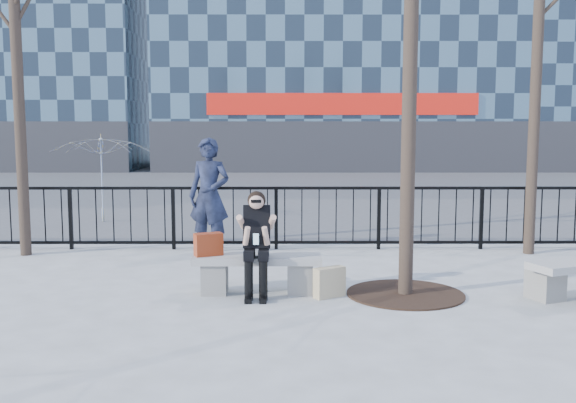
{
  "coord_description": "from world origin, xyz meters",
  "views": [
    {
      "loc": [
        0.37,
        -8.11,
        2.14
      ],
      "look_at": [
        0.4,
        0.8,
        1.1
      ],
      "focal_mm": 40.0,
      "sensor_mm": 36.0,
      "label": 1
    }
  ],
  "objects": [
    {
      "name": "shopping_bag",
      "position": [
        0.92,
        -0.21,
        0.19
      ],
      "size": [
        0.42,
        0.34,
        0.38
      ],
      "primitive_type": "cube",
      "rotation": [
        0.0,
        0.0,
        0.54
      ],
      "color": "beige",
      "rests_on": "ground"
    },
    {
      "name": "ground",
      "position": [
        0.0,
        0.0,
        0.0
      ],
      "size": [
        120.0,
        120.0,
        0.0
      ],
      "primitive_type": "plane",
      "color": "gray",
      "rests_on": "ground"
    },
    {
      "name": "vendor_umbrella",
      "position": [
        -3.74,
        6.17,
        0.99
      ],
      "size": [
        2.73,
        2.76,
        1.99
      ],
      "primitive_type": "imported",
      "rotation": [
        0.0,
        0.0,
        0.31
      ],
      "color": "gold",
      "rests_on": "ground"
    },
    {
      "name": "handbag",
      "position": [
        -0.63,
        0.02,
        0.64
      ],
      "size": [
        0.39,
        0.3,
        0.29
      ],
      "primitive_type": "cube",
      "rotation": [
        0.0,
        0.0,
        0.42
      ],
      "color": "#973012",
      "rests_on": "bench_main"
    },
    {
      "name": "standing_man",
      "position": [
        -0.92,
        2.61,
        0.98
      ],
      "size": [
        0.82,
        0.65,
        1.96
      ],
      "primitive_type": "imported",
      "rotation": [
        0.0,
        0.0,
        -0.28
      ],
      "color": "black",
      "rests_on": "ground"
    },
    {
      "name": "seated_woman",
      "position": [
        0.0,
        -0.16,
        0.67
      ],
      "size": [
        0.5,
        0.64,
        1.34
      ],
      "color": "black",
      "rests_on": "ground"
    },
    {
      "name": "street_surface",
      "position": [
        0.0,
        15.0,
        0.0
      ],
      "size": [
        60.0,
        23.0,
        0.01
      ],
      "primitive_type": "cube",
      "color": "#474747",
      "rests_on": "ground"
    },
    {
      "name": "railing",
      "position": [
        0.0,
        3.0,
        0.55
      ],
      "size": [
        14.0,
        0.06,
        1.1
      ],
      "color": "black",
      "rests_on": "ground"
    },
    {
      "name": "bench_main",
      "position": [
        0.0,
        0.0,
        0.3
      ],
      "size": [
        1.65,
        0.46,
        0.49
      ],
      "color": "slate",
      "rests_on": "ground"
    },
    {
      "name": "tree_grate",
      "position": [
        1.9,
        -0.1,
        0.01
      ],
      "size": [
        1.5,
        1.5,
        0.02
      ],
      "primitive_type": "cylinder",
      "color": "black",
      "rests_on": "ground"
    }
  ]
}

